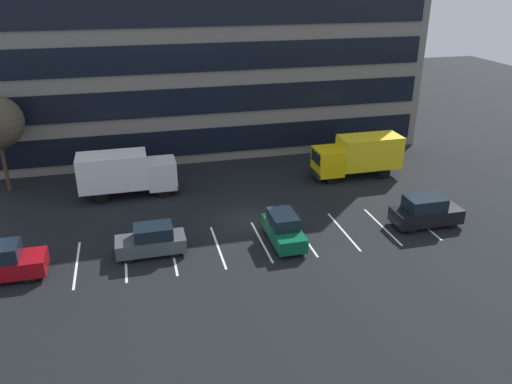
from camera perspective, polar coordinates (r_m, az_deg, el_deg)
ground_plane at (r=35.00m, az=-0.65°, el=-3.21°), size 120.00×120.00×0.00m
office_building at (r=49.33m, az=-5.78°, el=15.61°), size 39.03×11.63×18.00m
lot_markings at (r=32.40m, az=0.61°, el=-5.55°), size 22.54×5.40×0.01m
box_truck_white at (r=39.33m, az=-14.41°, el=2.18°), size 7.32×2.42×3.39m
box_truck_yellow_all at (r=42.63m, az=11.43°, el=4.15°), size 7.33×2.43×3.40m
suv_forest at (r=31.97m, az=3.10°, el=-4.14°), size 1.80×4.24×1.92m
suv_charcoal at (r=31.28m, az=-11.64°, el=-5.35°), size 4.15×1.76×1.87m
suv_black at (r=35.77m, az=18.50°, el=-2.11°), size 4.61×1.95×2.08m
suv_maroon at (r=31.59m, az=-26.79°, el=-7.10°), size 4.64×1.97×2.10m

